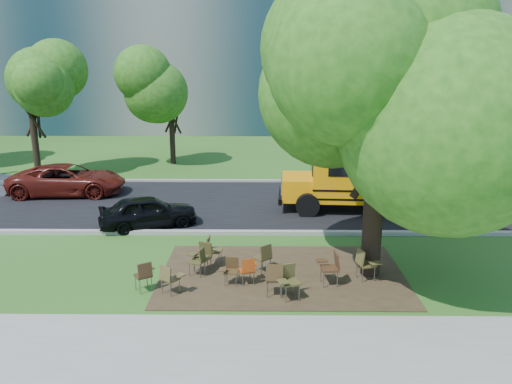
{
  "coord_description": "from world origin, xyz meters",
  "views": [
    {
      "loc": [
        0.38,
        -13.95,
        5.95
      ],
      "look_at": [
        0.2,
        3.58,
        1.43
      ],
      "focal_mm": 35.0,
      "sensor_mm": 36.0,
      "label": 1
    }
  ],
  "objects_px": {
    "chair_11": "(264,255)",
    "chair_1": "(170,277)",
    "chair_6": "(331,265)",
    "bg_car_red": "(68,180)",
    "main_tree": "(380,96)",
    "chair_5": "(288,278)",
    "black_car": "(148,212)",
    "chair_7": "(365,262)",
    "chair_0": "(144,273)",
    "school_bus": "(439,172)",
    "chair_8": "(199,259)",
    "chair_3": "(231,268)",
    "chair_10": "(212,248)",
    "chair_4": "(276,276)",
    "chair_9": "(203,254)",
    "chair_2": "(248,268)"
  },
  "relations": [
    {
      "from": "chair_6",
      "to": "bg_car_red",
      "type": "distance_m",
      "value": 14.59
    },
    {
      "from": "main_tree",
      "to": "chair_1",
      "type": "bearing_deg",
      "value": -165.94
    },
    {
      "from": "chair_1",
      "to": "chair_2",
      "type": "bearing_deg",
      "value": 52.42
    },
    {
      "from": "chair_4",
      "to": "chair_5",
      "type": "distance_m",
      "value": 0.34
    },
    {
      "from": "chair_1",
      "to": "chair_9",
      "type": "distance_m",
      "value": 1.67
    },
    {
      "from": "main_tree",
      "to": "chair_1",
      "type": "height_order",
      "value": "main_tree"
    },
    {
      "from": "chair_9",
      "to": "bg_car_red",
      "type": "xyz_separation_m",
      "value": [
        -7.27,
        8.82,
        0.16
      ]
    },
    {
      "from": "chair_8",
      "to": "chair_10",
      "type": "height_order",
      "value": "chair_10"
    },
    {
      "from": "black_car",
      "to": "chair_6",
      "type": "bearing_deg",
      "value": -149.36
    },
    {
      "from": "chair_11",
      "to": "chair_4",
      "type": "bearing_deg",
      "value": -120.17
    },
    {
      "from": "chair_2",
      "to": "chair_4",
      "type": "distance_m",
      "value": 1.04
    },
    {
      "from": "chair_2",
      "to": "black_car",
      "type": "xyz_separation_m",
      "value": [
        -3.85,
        5.01,
        0.11
      ]
    },
    {
      "from": "chair_11",
      "to": "chair_2",
      "type": "bearing_deg",
      "value": -159.19
    },
    {
      "from": "chair_3",
      "to": "chair_7",
      "type": "xyz_separation_m",
      "value": [
        3.75,
        0.27,
        0.09
      ]
    },
    {
      "from": "chair_6",
      "to": "chair_10",
      "type": "height_order",
      "value": "chair_6"
    },
    {
      "from": "chair_3",
      "to": "chair_11",
      "type": "bearing_deg",
      "value": -133.32
    },
    {
      "from": "chair_5",
      "to": "chair_9",
      "type": "xyz_separation_m",
      "value": [
        -2.41,
        1.73,
        -0.03
      ]
    },
    {
      "from": "main_tree",
      "to": "chair_4",
      "type": "distance_m",
      "value": 5.51
    },
    {
      "from": "chair_1",
      "to": "chair_7",
      "type": "distance_m",
      "value": 5.4
    },
    {
      "from": "chair_1",
      "to": "chair_6",
      "type": "relative_size",
      "value": 0.86
    },
    {
      "from": "main_tree",
      "to": "chair_5",
      "type": "distance_m",
      "value": 5.4
    },
    {
      "from": "school_bus",
      "to": "chair_6",
      "type": "relative_size",
      "value": 12.29
    },
    {
      "from": "black_car",
      "to": "bg_car_red",
      "type": "height_order",
      "value": "bg_car_red"
    },
    {
      "from": "chair_3",
      "to": "chair_11",
      "type": "distance_m",
      "value": 1.23
    },
    {
      "from": "chair_3",
      "to": "bg_car_red",
      "type": "bearing_deg",
      "value": -44.6
    },
    {
      "from": "chair_11",
      "to": "chair_1",
      "type": "bearing_deg",
      "value": 169.24
    },
    {
      "from": "chair_8",
      "to": "chair_9",
      "type": "height_order",
      "value": "chair_9"
    },
    {
      "from": "chair_5",
      "to": "chair_3",
      "type": "bearing_deg",
      "value": -48.82
    },
    {
      "from": "chair_0",
      "to": "chair_6",
      "type": "xyz_separation_m",
      "value": [
        5.05,
        0.43,
        0.07
      ]
    },
    {
      "from": "school_bus",
      "to": "chair_5",
      "type": "bearing_deg",
      "value": -125.79
    },
    {
      "from": "school_bus",
      "to": "bg_car_red",
      "type": "xyz_separation_m",
      "value": [
        -16.23,
        2.49,
        -0.94
      ]
    },
    {
      "from": "chair_2",
      "to": "chair_8",
      "type": "xyz_separation_m",
      "value": [
        -1.43,
        0.62,
        0.01
      ]
    },
    {
      "from": "school_bus",
      "to": "chair_9",
      "type": "distance_m",
      "value": 11.03
    },
    {
      "from": "chair_11",
      "to": "main_tree",
      "type": "bearing_deg",
      "value": -42.34
    },
    {
      "from": "chair_5",
      "to": "chair_10",
      "type": "relative_size",
      "value": 1.04
    },
    {
      "from": "school_bus",
      "to": "bg_car_red",
      "type": "distance_m",
      "value": 16.45
    },
    {
      "from": "black_car",
      "to": "chair_7",
      "type": "bearing_deg",
      "value": -143.79
    },
    {
      "from": "chair_1",
      "to": "black_car",
      "type": "distance_m",
      "value": 5.92
    },
    {
      "from": "school_bus",
      "to": "chair_3",
      "type": "xyz_separation_m",
      "value": [
        -8.09,
        -7.19,
        -1.18
      ]
    },
    {
      "from": "chair_10",
      "to": "chair_2",
      "type": "bearing_deg",
      "value": 44.62
    },
    {
      "from": "chair_4",
      "to": "chair_0",
      "type": "bearing_deg",
      "value": 177.41
    },
    {
      "from": "black_car",
      "to": "chair_8",
      "type": "bearing_deg",
      "value": -171.49
    },
    {
      "from": "chair_1",
      "to": "chair_7",
      "type": "bearing_deg",
      "value": 45.34
    },
    {
      "from": "main_tree",
      "to": "school_bus",
      "type": "bearing_deg",
      "value": 57.63
    },
    {
      "from": "chair_6",
      "to": "black_car",
      "type": "distance_m",
      "value": 7.91
    },
    {
      "from": "chair_4",
      "to": "chair_11",
      "type": "bearing_deg",
      "value": 103.38
    },
    {
      "from": "chair_1",
      "to": "chair_2",
      "type": "height_order",
      "value": "chair_1"
    },
    {
      "from": "chair_0",
      "to": "black_car",
      "type": "height_order",
      "value": "black_car"
    },
    {
      "from": "chair_6",
      "to": "chair_8",
      "type": "distance_m",
      "value": 3.78
    },
    {
      "from": "chair_0",
      "to": "chair_11",
      "type": "distance_m",
      "value": 3.44
    }
  ]
}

